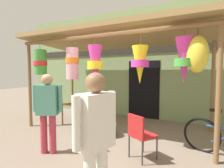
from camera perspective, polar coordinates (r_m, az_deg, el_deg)
The scene contains 9 objects.
ground_plane at distance 4.38m, azimuth 0.59°, elevation -17.67°, with size 30.00×30.00×0.00m, color #756656.
shop_facade at distance 6.38m, azimuth 10.54°, elevation 6.61°, with size 10.58×0.29×3.85m.
market_stall_canopy at distance 4.73m, azimuth 1.37°, elevation 12.34°, with size 5.28×2.41×2.70m.
display_table at distance 5.53m, azimuth -9.07°, elevation -6.82°, with size 1.27×0.73×0.66m.
flower_heap_on_table at distance 5.54m, azimuth -9.36°, elevation -5.19°, with size 0.74×0.52×0.17m.
folding_chair at distance 3.38m, azimuth 8.97°, elevation -15.25°, with size 0.55×0.55×0.84m.
wicker_basket_by_table at distance 4.61m, azimuth -1.41°, elevation -14.60°, with size 0.46×0.46×0.30m, color brown.
vendor_in_orange at distance 1.97m, azimuth -5.25°, elevation -15.85°, with size 0.31×0.58×1.60m.
customer_foreground at distance 3.71m, azimuth -20.05°, elevation -7.03°, with size 0.55×0.36×1.57m.
Camera 1 is at (1.81, -3.65, 1.60)m, focal length 28.34 mm.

